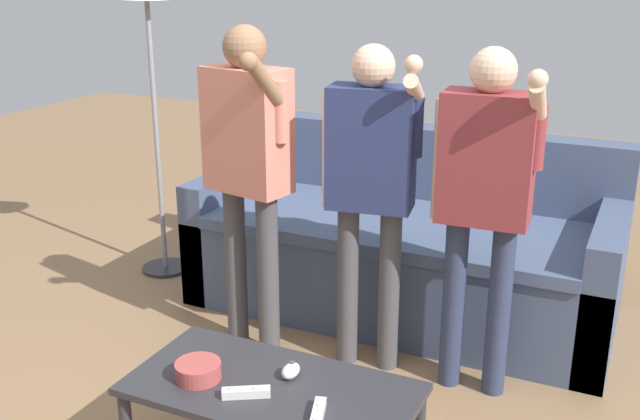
{
  "coord_description": "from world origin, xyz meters",
  "views": [
    {
      "loc": [
        1.17,
        -2.13,
        1.78
      ],
      "look_at": [
        0.06,
        0.24,
        0.89
      ],
      "focal_mm": 41.83,
      "sensor_mm": 36.0,
      "label": 1
    }
  ],
  "objects": [
    {
      "name": "couch",
      "position": [
        0.02,
        1.38,
        0.32
      ],
      "size": [
        2.15,
        0.95,
        0.91
      ],
      "color": "#475675",
      "rests_on": "ground"
    },
    {
      "name": "coffee_table",
      "position": [
        0.1,
        -0.22,
        0.36
      ],
      "size": [
        0.98,
        0.49,
        0.41
      ],
      "color": "#2D2D33",
      "rests_on": "ground"
    },
    {
      "name": "snack_bowl",
      "position": [
        -0.15,
        -0.29,
        0.44
      ],
      "size": [
        0.16,
        0.16,
        0.06
      ],
      "primitive_type": "cylinder",
      "color": "#B24C47",
      "rests_on": "coffee_table"
    },
    {
      "name": "game_remote_nunchuk",
      "position": [
        0.13,
        -0.15,
        0.44
      ],
      "size": [
        0.06,
        0.09,
        0.05
      ],
      "color": "white",
      "rests_on": "coffee_table"
    },
    {
      "name": "floor_lamp",
      "position": [
        -1.43,
        1.22,
        1.49
      ],
      "size": [
        0.28,
        0.28,
        1.79
      ],
      "color": "#2D2D33",
      "rests_on": "ground"
    },
    {
      "name": "player_left",
      "position": [
        -0.47,
        0.62,
        0.95
      ],
      "size": [
        0.44,
        0.4,
        1.52
      ],
      "color": "#47474C",
      "rests_on": "ground"
    },
    {
      "name": "player_center",
      "position": [
        0.07,
        0.71,
        0.91
      ],
      "size": [
        0.45,
        0.28,
        1.45
      ],
      "color": "#47474C",
      "rests_on": "ground"
    },
    {
      "name": "player_right",
      "position": [
        0.56,
        0.72,
        0.92
      ],
      "size": [
        0.44,
        0.29,
        1.46
      ],
      "color": "#2D3856",
      "rests_on": "ground"
    },
    {
      "name": "game_remote_wand_near",
      "position": [
        0.32,
        -0.33,
        0.43
      ],
      "size": [
        0.08,
        0.16,
        0.03
      ],
      "color": "white",
      "rests_on": "coffee_table"
    },
    {
      "name": "game_remote_wand_far",
      "position": [
        0.05,
        -0.32,
        0.43
      ],
      "size": [
        0.16,
        0.11,
        0.03
      ],
      "color": "white",
      "rests_on": "coffee_table"
    }
  ]
}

